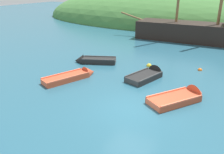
# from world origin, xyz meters

# --- Properties ---
(ground_plane) EXTENTS (120.00, 120.00, 0.00)m
(ground_plane) POSITION_xyz_m (0.00, 0.00, 0.00)
(ground_plane) COLOR #285B70
(shore_hill) EXTENTS (47.17, 23.64, 11.25)m
(shore_hill) POSITION_xyz_m (-7.96, 31.51, 0.00)
(shore_hill) COLOR #477F3D
(shore_hill) RESTS_ON ground
(sailing_ship) EXTENTS (15.92, 3.92, 13.81)m
(sailing_ship) POSITION_xyz_m (0.12, 17.47, 0.81)
(sailing_ship) COLOR black
(sailing_ship) RESTS_ON ground
(rowboat_outer_left) EXTENTS (3.47, 2.24, 0.99)m
(rowboat_outer_left) POSITION_xyz_m (-5.88, 5.46, 0.14)
(rowboat_outer_left) COLOR black
(rowboat_outer_left) RESTS_ON ground
(rowboat_portside) EXTENTS (2.07, 3.40, 1.21)m
(rowboat_portside) POSITION_xyz_m (-0.76, 4.59, 0.12)
(rowboat_portside) COLOR black
(rowboat_portside) RESTS_ON ground
(rowboat_outer_right) EXTENTS (3.01, 3.63, 1.23)m
(rowboat_outer_right) POSITION_xyz_m (2.08, 2.30, 0.11)
(rowboat_outer_right) COLOR #C64C2D
(rowboat_outer_right) RESTS_ON ground
(rowboat_center) EXTENTS (2.37, 3.91, 1.00)m
(rowboat_center) POSITION_xyz_m (-5.15, 1.93, 0.12)
(rowboat_center) COLOR #C64C2D
(rowboat_center) RESTS_ON ground
(buoy_yellow) EXTENTS (0.43, 0.43, 0.43)m
(buoy_yellow) POSITION_xyz_m (-1.58, 6.83, 0.00)
(buoy_yellow) COLOR yellow
(buoy_yellow) RESTS_ON ground
(buoy_orange) EXTENTS (0.33, 0.33, 0.33)m
(buoy_orange) POSITION_xyz_m (2.08, 7.76, 0.00)
(buoy_orange) COLOR orange
(buoy_orange) RESTS_ON ground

